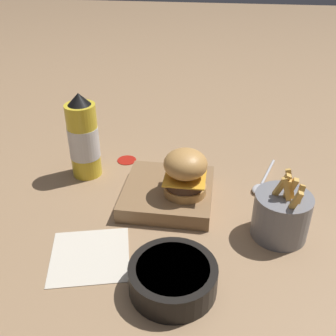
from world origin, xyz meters
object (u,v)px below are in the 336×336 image
serving_board (168,193)px  spoon (261,185)px  ketchup_bottle (84,139)px  fries_basket (281,215)px  side_bowl (173,277)px  burger (185,172)px

serving_board → spoon: size_ratio=1.21×
serving_board → ketchup_bottle: bearing=69.4°
fries_basket → side_bowl: fries_basket is taller
serving_board → spoon: (0.08, -0.22, -0.01)m
fries_basket → side_bowl: size_ratio=0.99×
ketchup_bottle → spoon: 0.46m
ketchup_bottle → side_bowl: ketchup_bottle is taller
ketchup_bottle → side_bowl: bearing=-142.2°
spoon → fries_basket: bearing=25.8°
spoon → side_bowl: bearing=-8.7°
burger → fries_basket: fries_basket is taller
spoon → ketchup_bottle: bearing=-72.4°
ketchup_bottle → spoon: size_ratio=1.26×
side_bowl → spoon: (0.35, -0.18, -0.02)m
fries_basket → ketchup_bottle: bearing=69.6°
serving_board → fries_basket: 0.27m
ketchup_bottle → side_bowl: 0.45m
ketchup_bottle → spoon: (-0.00, -0.45, -0.10)m
burger → side_bowl: size_ratio=0.68×
ketchup_bottle → fries_basket: bearing=-110.4°
burger → ketchup_bottle: size_ratio=0.48×
serving_board → side_bowl: size_ratio=1.35×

